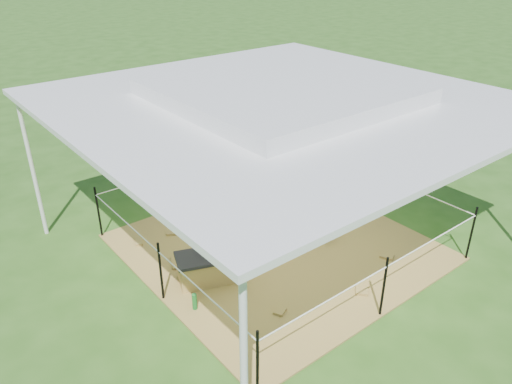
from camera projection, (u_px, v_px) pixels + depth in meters
ground at (277, 247)px, 8.72m from camera, size 90.00×90.00×0.00m
hay_patch at (277, 247)px, 8.71m from camera, size 4.60×4.60×0.03m
canopy_tent at (281, 97)px, 7.49m from camera, size 6.30×6.30×2.90m
rope_fence at (278, 215)px, 8.43m from camera, size 4.54×4.54×1.00m
straw_bale at (209, 269)px, 7.76m from camera, size 1.03×0.77×0.41m
dark_cloth at (208, 256)px, 7.66m from camera, size 1.11×0.84×0.05m
woman at (212, 224)px, 7.47m from camera, size 0.39×0.47×1.11m
green_bottle at (195, 302)px, 7.18m from camera, size 0.09×0.09×0.26m
pony at (281, 203)px, 9.14m from camera, size 1.11×0.52×0.94m
pink_hat at (282, 176)px, 8.89m from camera, size 0.29×0.29×0.14m
foal at (327, 230)px, 8.74m from camera, size 0.92×0.65×0.47m
trash_barrel at (235, 101)px, 15.13m from camera, size 0.53×0.53×0.81m
picnic_table_near at (156, 95)px, 15.97m from camera, size 1.64×1.24×0.64m
picnic_table_far at (237, 79)px, 17.61m from camera, size 2.20×1.93×0.76m
distant_person at (189, 98)px, 14.86m from camera, size 0.66×0.59×1.12m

